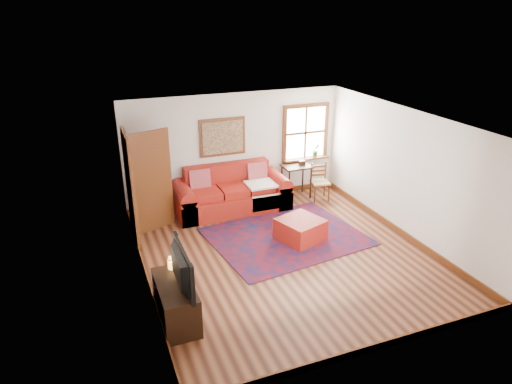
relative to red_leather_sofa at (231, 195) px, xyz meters
name	(u,v)px	position (x,y,z in m)	size (l,w,h in m)	color
ground	(284,254)	(0.27, -2.27, -0.33)	(5.50, 5.50, 0.00)	#411D11
room_envelope	(286,169)	(0.27, -2.25, 1.33)	(5.04, 5.54, 2.52)	silver
window	(307,138)	(2.05, 0.44, 0.99)	(1.18, 0.20, 1.38)	white
doorway	(143,183)	(-1.94, -0.48, 0.74)	(0.89, 1.08, 2.14)	black
framed_artwork	(222,137)	(-0.03, 0.45, 1.22)	(1.05, 0.07, 0.85)	#5F2F14
persian_rug	(286,236)	(0.58, -1.66, -0.32)	(2.86, 2.29, 0.02)	maroon
red_leather_sofa	(231,195)	(0.00, 0.00, 0.00)	(2.50, 1.03, 0.98)	#9F1D14
red_ottoman	(300,230)	(0.78, -1.86, -0.11)	(0.76, 0.76, 0.43)	#9F1D14
side_table	(297,171)	(1.64, 0.11, 0.34)	(0.66, 0.49, 0.79)	black
ladder_back_chair	(320,180)	(2.11, -0.18, 0.13)	(0.46, 0.45, 0.86)	tan
media_cabinet	(176,302)	(-1.97, -3.40, -0.02)	(0.49, 1.10, 0.60)	black
television	(176,269)	(-1.95, -3.50, 0.58)	(1.05, 0.14, 0.61)	black
candle_hurricane	(172,263)	(-1.92, -2.98, 0.36)	(0.12, 0.12, 0.18)	silver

